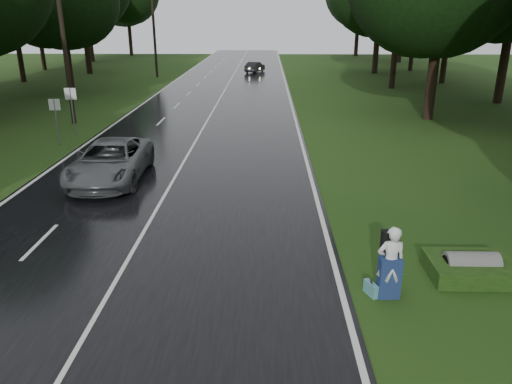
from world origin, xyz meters
The scene contains 17 objects.
ground centered at (0.00, 0.00, 0.00)m, with size 160.00×160.00×0.00m, color #234013.
road centered at (0.00, 20.00, 0.02)m, with size 12.00×140.00×0.04m, color black.
lane_center centered at (0.00, 20.00, 0.04)m, with size 0.12×140.00×0.01m, color silver.
grey_car centered at (-2.58, 8.01, 0.85)m, with size 2.68×5.82×1.62m, color #525657.
far_car centered at (2.43, 49.56, 0.65)m, with size 1.30×3.73×1.23m, color black.
hitchhiker centered at (6.91, -0.77, 0.87)m, with size 0.70×0.64×1.87m.
suitcase centered at (6.50, -0.74, 0.17)m, with size 0.14×0.48×0.34m, color teal.
culvert centered at (9.34, 0.26, 0.00)m, with size 0.68×0.68×1.37m, color slate.
utility_pole_mid centered at (-8.50, 19.45, 0.00)m, with size 1.80×0.28×9.75m, color black, non-canonical shape.
utility_pole_far centered at (-8.50, 44.57, 0.00)m, with size 1.80×0.28×9.73m, color black, non-canonical shape.
road_sign_a centered at (-7.20, 13.92, 0.00)m, with size 0.59×0.10×2.45m, color white, non-canonical shape.
road_sign_b centered at (-7.20, 16.18, 0.00)m, with size 0.65×0.10×2.71m, color white, non-canonical shape.
tree_left_e centered at (-13.79, 32.98, 0.00)m, with size 9.12×9.12×14.24m, color black, non-canonical shape.
tree_left_f centered at (-17.28, 47.83, 0.00)m, with size 11.29×11.29×17.64m, color black, non-canonical shape.
tree_right_d centered at (14.70, 21.38, 0.00)m, with size 9.93×9.93×15.52m, color black, non-canonical shape.
tree_right_e centered at (15.80, 36.11, 0.00)m, with size 9.53×9.53×14.89m, color black, non-canonical shape.
tree_right_f centered at (16.82, 48.99, 0.00)m, with size 10.48×10.48×16.38m, color black, non-canonical shape.
Camera 1 is at (3.89, -11.32, 6.54)m, focal length 34.22 mm.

